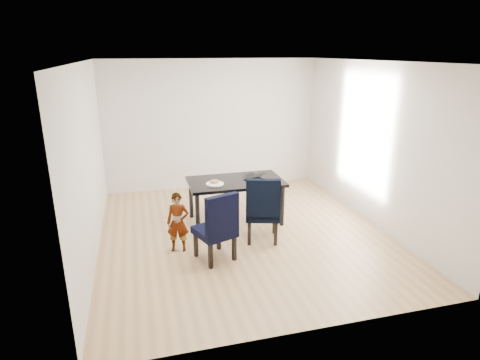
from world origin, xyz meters
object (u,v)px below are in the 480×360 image
object	(u,v)px
dining_table	(236,201)
chair_right	(262,208)
plate	(215,184)
chair_left	(214,225)
child	(178,222)
laptop	(251,176)

from	to	relation	value
dining_table	chair_right	size ratio (longest dim) A/B	1.51
chair_right	plate	distance (m)	0.93
dining_table	plate	world-z (taller)	plate
chair_left	chair_right	xyz separation A→B (m)	(0.84, 0.42, 0.02)
chair_left	plate	distance (m)	1.14
dining_table	chair_left	world-z (taller)	chair_left
chair_right	dining_table	bearing A→B (deg)	123.03
child	dining_table	bearing A→B (deg)	51.40
chair_left	laptop	bearing A→B (deg)	34.54
chair_right	plate	world-z (taller)	chair_right
chair_left	chair_right	distance (m)	0.94
dining_table	laptop	distance (m)	0.51
plate	dining_table	bearing A→B (deg)	16.76
child	laptop	bearing A→B (deg)	47.92
dining_table	child	world-z (taller)	child
laptop	child	bearing A→B (deg)	16.98
dining_table	child	distance (m)	1.36
dining_table	chair_left	xyz separation A→B (m)	(-0.61, -1.20, 0.14)
chair_left	chair_right	world-z (taller)	chair_right
chair_left	plate	bearing A→B (deg)	57.62
child	plate	distance (m)	1.04
dining_table	chair_right	bearing A→B (deg)	-73.29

